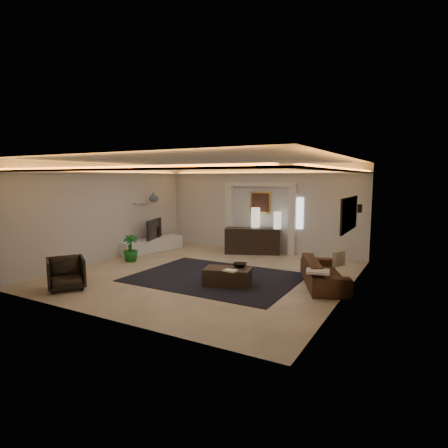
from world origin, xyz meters
The scene contains 33 objects.
floor centered at (0.00, 0.00, 0.00)m, with size 7.00×7.00×0.00m, color beige.
ceiling centered at (0.00, 0.00, 2.90)m, with size 7.00×7.00×0.00m, color white.
wall_back centered at (0.00, 3.50, 1.45)m, with size 7.00×7.00×0.00m, color silver.
wall_front centered at (0.00, -3.50, 1.45)m, with size 7.00×7.00×0.00m, color silver.
wall_left centered at (-3.50, 0.00, 1.45)m, with size 7.00×7.00×0.00m, color silver.
wall_right centered at (3.50, 0.00, 1.45)m, with size 7.00×7.00×0.00m, color silver.
cove_soffit centered at (0.00, 0.00, 2.62)m, with size 7.00×7.00×0.04m, color silver.
daylight_slit centered at (1.35, 3.48, 1.35)m, with size 0.25×0.03×1.00m, color white.
area_rug centered at (0.40, -0.20, 0.01)m, with size 4.00×3.00×0.01m, color black.
pilaster_left centered at (-1.15, 3.40, 1.10)m, with size 0.22×0.20×2.20m, color silver.
pilaster_right centered at (1.15, 3.40, 1.10)m, with size 0.22×0.20×2.20m, color silver.
alcove_header centered at (0.00, 3.40, 2.25)m, with size 2.52×0.20×0.12m, color silver.
painting_frame centered at (0.00, 3.47, 1.65)m, with size 0.74×0.04×0.74m, color tan.
painting_canvas centered at (0.00, 3.44, 1.65)m, with size 0.62×0.02×0.62m, color #4C2D1E.
art_panel_frame centered at (3.47, 0.30, 1.70)m, with size 0.04×1.64×0.74m, color black.
art_panel_gold centered at (3.44, 0.30, 1.70)m, with size 0.02×1.50×0.62m, color tan.
wall_sconce centered at (3.38, 2.20, 1.68)m, with size 0.12×0.12×0.22m, color black.
wall_niche centered at (-3.44, 1.40, 1.65)m, with size 0.10×0.55×0.04m, color silver.
console centered at (-0.04, 2.94, 0.40)m, with size 1.77×0.55×0.89m, color black.
lamp_left centered at (-0.06, 3.22, 1.09)m, with size 0.29×0.29×0.65m, color #EEE6C3.
lamp_right centered at (0.71, 3.22, 1.09)m, with size 0.24×0.24×0.54m, color white.
media_ledge centered at (-3.15, 1.57, 0.23)m, with size 0.57×2.30×0.43m, color white.
tv centered at (-3.15, 1.57, 0.78)m, with size 0.15×1.15×0.66m, color black.
figurine centered at (-3.15, 1.90, 0.64)m, with size 0.14×0.14×0.37m, color black.
ginger_jar centered at (-3.15, 1.74, 1.84)m, with size 0.32×0.32×0.33m, color slate.
plant centered at (-2.72, 0.12, 0.40)m, with size 0.44×0.44×0.79m, color #1A641D.
sofa centered at (2.93, 0.45, 0.31)m, with size 0.82×2.11×0.62m, color #3B2815.
throw_blanket centered at (3.04, -0.48, 0.55)m, with size 0.47×0.38×0.05m, color white.
throw_pillow centered at (3.15, 0.97, 0.55)m, with size 0.11×0.35×0.35m, color tan.
coffee_table centered at (0.99, -0.64, 0.20)m, with size 1.06×0.58×0.40m, color black.
bowl centered at (1.16, -0.35, 0.45)m, with size 0.33×0.33×0.08m, color black.
magazine centered at (1.18, -0.86, 0.42)m, with size 0.29×0.21×0.03m, color white.
armchair centered at (-2.03, -2.65, 0.36)m, with size 0.77×0.79×0.72m, color black.
Camera 1 is at (4.99, -7.98, 2.49)m, focal length 29.75 mm.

